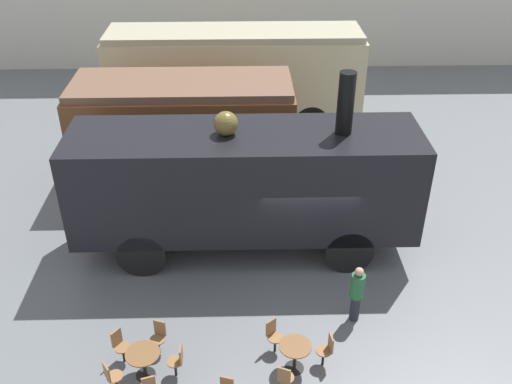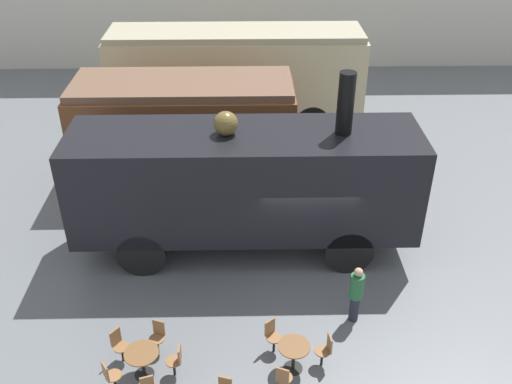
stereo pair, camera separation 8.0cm
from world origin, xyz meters
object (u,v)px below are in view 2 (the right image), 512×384
Objects in this scene: passenger_coach_vintage at (236,70)px; passenger_coach_wooden at (185,124)px; visitor_person at (356,293)px; cafe_table_far at (294,352)px; steam_locomotive at (245,180)px; cafe_table_mid at (142,358)px.

passenger_coach_wooden is (-1.66, -4.41, -0.26)m from passenger_coach_vintage.
passenger_coach_vintage is 11.78m from visitor_person.
passenger_coach_wooden is 4.41× the size of visitor_person.
passenger_coach_vintage is 6.13× the size of visitor_person.
passenger_coach_vintage is at bearing 69.38° from passenger_coach_wooden.
cafe_table_far is at bearing -83.92° from passenger_coach_vintage.
steam_locomotive reaches higher than passenger_coach_vintage.
cafe_table_mid is at bearing -178.24° from cafe_table_far.
visitor_person is (1.62, 1.53, 0.34)m from cafe_table_far.
passenger_coach_wooden reaches higher than visitor_person.
passenger_coach_vintage reaches higher than passenger_coach_wooden.
passenger_coach_wooden is 4.35m from steam_locomotive.
cafe_table_far is (3.34, 0.10, 0.01)m from cafe_table_mid.
cafe_table_mid is 3.34m from cafe_table_far.
passenger_coach_vintage is at bearing 104.80° from visitor_person.
steam_locomotive reaches higher than cafe_table_far.
passenger_coach_wooden is 8.40m from visitor_person.
cafe_table_far is (1.04, -4.54, -1.74)m from steam_locomotive.
steam_locomotive is 4.25m from visitor_person.
cafe_table_far is 2.25m from visitor_person.
passenger_coach_vintage reaches higher than visitor_person.
visitor_person reaches higher than cafe_table_mid.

